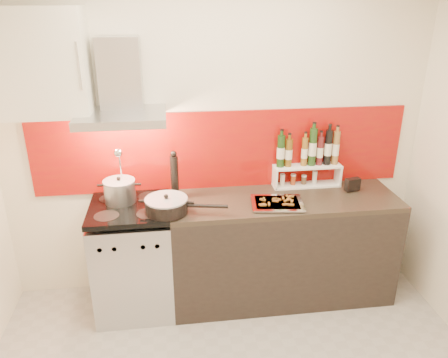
{
  "coord_description": "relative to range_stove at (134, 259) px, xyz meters",
  "views": [
    {
      "loc": [
        -0.38,
        -1.92,
        2.35
      ],
      "look_at": [
        0.0,
        0.95,
        1.15
      ],
      "focal_mm": 35.0,
      "sensor_mm": 36.0,
      "label": 1
    }
  ],
  "objects": [
    {
      "name": "back_wall",
      "position": [
        0.7,
        0.3,
        0.86
      ],
      "size": [
        3.4,
        0.02,
        2.6
      ],
      "primitive_type": "cube",
      "color": "silver",
      "rests_on": "ground"
    },
    {
      "name": "backsplash",
      "position": [
        0.75,
        0.29,
        0.78
      ],
      "size": [
        3.0,
        0.02,
        0.64
      ],
      "primitive_type": "cube",
      "color": "#961708",
      "rests_on": "back_wall"
    },
    {
      "name": "range_stove",
      "position": [
        0.0,
        0.0,
        0.0
      ],
      "size": [
        0.6,
        0.6,
        0.91
      ],
      "color": "#B7B7BA",
      "rests_on": "ground"
    },
    {
      "name": "counter",
      "position": [
        1.2,
        0.0,
        0.01
      ],
      "size": [
        1.8,
        0.6,
        0.9
      ],
      "color": "black",
      "rests_on": "ground"
    },
    {
      "name": "range_hood",
      "position": [
        0.0,
        0.14,
        1.3
      ],
      "size": [
        0.62,
        0.5,
        0.61
      ],
      "color": "#B7B7BA",
      "rests_on": "back_wall"
    },
    {
      "name": "upper_cabinet",
      "position": [
        -0.55,
        0.13,
        1.51
      ],
      "size": [
        0.7,
        0.35,
        0.72
      ],
      "primitive_type": "cube",
      "color": "white",
      "rests_on": "back_wall"
    },
    {
      "name": "stock_pot",
      "position": [
        -0.07,
        0.08,
        0.56
      ],
      "size": [
        0.24,
        0.24,
        0.21
      ],
      "color": "#B7B7BA",
      "rests_on": "range_stove"
    },
    {
      "name": "saute_pan",
      "position": [
        0.29,
        -0.14,
        0.52
      ],
      "size": [
        0.6,
        0.31,
        0.14
      ],
      "color": "black",
      "rests_on": "range_stove"
    },
    {
      "name": "utensil_jar",
      "position": [
        -0.05,
        0.09,
        0.59
      ],
      "size": [
        0.1,
        0.14,
        0.45
      ],
      "color": "silver",
      "rests_on": "range_stove"
    },
    {
      "name": "pepper_mill",
      "position": [
        0.35,
        0.12,
        0.65
      ],
      "size": [
        0.06,
        0.06,
        0.39
      ],
      "color": "black",
      "rests_on": "counter"
    },
    {
      "name": "step_shelf",
      "position": [
        1.45,
        0.22,
        0.69
      ],
      "size": [
        0.56,
        0.15,
        0.49
      ],
      "color": "white",
      "rests_on": "counter"
    },
    {
      "name": "caddy_box",
      "position": [
        1.78,
        0.06,
        0.52
      ],
      "size": [
        0.13,
        0.08,
        0.1
      ],
      "primitive_type": "cube",
      "rotation": [
        0.0,
        0.0,
        0.23
      ],
      "color": "black",
      "rests_on": "counter"
    },
    {
      "name": "baking_tray",
      "position": [
        1.11,
        -0.11,
        0.47
      ],
      "size": [
        0.42,
        0.35,
        0.03
      ],
      "color": "silver",
      "rests_on": "counter"
    }
  ]
}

